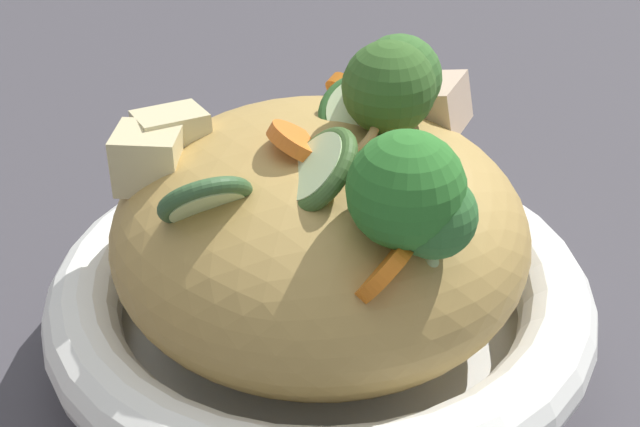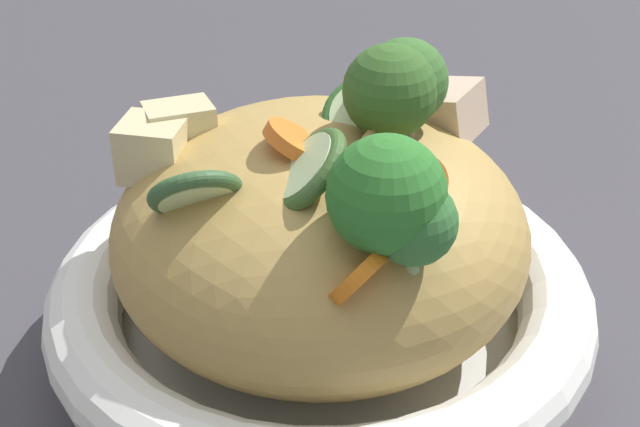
# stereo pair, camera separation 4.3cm
# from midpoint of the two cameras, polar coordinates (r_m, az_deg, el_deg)

# --- Properties ---
(ground_plane) EXTENTS (3.00, 3.00, 0.00)m
(ground_plane) POSITION_cam_midpoint_polar(r_m,az_deg,el_deg) (0.48, 2.59, -8.49)
(ground_plane) COLOR #3D3B40
(serving_bowl) EXTENTS (0.27, 0.27, 0.05)m
(serving_bowl) POSITION_cam_midpoint_polar(r_m,az_deg,el_deg) (0.46, 2.68, -5.90)
(serving_bowl) COLOR white
(serving_bowl) RESTS_ON ground_plane
(noodle_heap) EXTENTS (0.20, 0.20, 0.12)m
(noodle_heap) POSITION_cam_midpoint_polar(r_m,az_deg,el_deg) (0.43, 2.82, -1.31)
(noodle_heap) COLOR #AE8A48
(noodle_heap) RESTS_ON serving_bowl
(broccoli_florets) EXTENTS (0.10, 0.12, 0.07)m
(broccoli_florets) POSITION_cam_midpoint_polar(r_m,az_deg,el_deg) (0.38, 7.99, 4.14)
(broccoli_florets) COLOR #92B170
(broccoli_florets) RESTS_ON serving_bowl
(carrot_coins) EXTENTS (0.11, 0.14, 0.05)m
(carrot_coins) POSITION_cam_midpoint_polar(r_m,az_deg,el_deg) (0.40, 5.13, 2.67)
(carrot_coins) COLOR orange
(carrot_coins) RESTS_ON serving_bowl
(zucchini_slices) EXTENTS (0.09, 0.14, 0.05)m
(zucchini_slices) POSITION_cam_midpoint_polar(r_m,az_deg,el_deg) (0.39, 1.73, 3.46)
(zucchini_slices) COLOR beige
(zucchini_slices) RESTS_ON serving_bowl
(chicken_chunks) EXTENTS (0.13, 0.15, 0.04)m
(chicken_chunks) POSITION_cam_midpoint_polar(r_m,az_deg,el_deg) (0.44, 1.76, 5.48)
(chicken_chunks) COLOR #D1B194
(chicken_chunks) RESTS_ON serving_bowl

